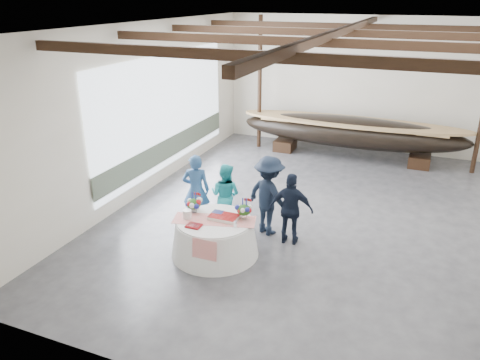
% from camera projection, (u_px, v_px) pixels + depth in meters
% --- Properties ---
extents(floor, '(10.00, 12.00, 0.01)m').
position_uv_depth(floor, '(325.00, 217.00, 11.55)').
color(floor, '#3D3D42').
rests_on(floor, ground).
extents(wall_back, '(10.00, 0.02, 4.50)m').
position_uv_depth(wall_back, '(369.00, 85.00, 15.86)').
color(wall_back, silver).
rests_on(wall_back, ground).
extents(wall_front, '(10.00, 0.02, 4.50)m').
position_uv_depth(wall_front, '(226.00, 255.00, 5.56)').
color(wall_front, silver).
rests_on(wall_front, ground).
extents(wall_left, '(0.02, 12.00, 4.50)m').
position_uv_depth(wall_left, '(146.00, 110.00, 12.47)').
color(wall_left, silver).
rests_on(wall_left, ground).
extents(ceiling, '(10.00, 12.00, 0.01)m').
position_uv_depth(ceiling, '(339.00, 26.00, 9.87)').
color(ceiling, white).
rests_on(ceiling, wall_back).
extents(pavilion_structure, '(9.80, 11.76, 4.50)m').
position_uv_depth(pavilion_structure, '(345.00, 47.00, 10.76)').
color(pavilion_structure, black).
rests_on(pavilion_structure, ground).
extents(open_bay, '(0.03, 7.00, 3.20)m').
position_uv_depth(open_bay, '(167.00, 117.00, 13.47)').
color(open_bay, silver).
rests_on(open_bay, ground).
extents(longboat_display, '(7.44, 1.49, 1.40)m').
position_uv_depth(longboat_display, '(351.00, 132.00, 15.42)').
color(longboat_display, black).
rests_on(longboat_display, ground).
extents(banquet_table, '(1.84, 1.84, 0.79)m').
position_uv_depth(banquet_table, '(215.00, 237.00, 9.81)').
color(banquet_table, white).
rests_on(banquet_table, ground).
extents(tabletop_items, '(1.79, 1.03, 0.40)m').
position_uv_depth(tabletop_items, '(216.00, 210.00, 9.76)').
color(tabletop_items, red).
rests_on(tabletop_items, banquet_table).
extents(guest_woman_blue, '(0.74, 0.62, 1.75)m').
position_uv_depth(guest_woman_blue, '(196.00, 190.00, 10.91)').
color(guest_woman_blue, navy).
rests_on(guest_woman_blue, ground).
extents(guest_woman_teal, '(0.79, 0.64, 1.53)m').
position_uv_depth(guest_woman_teal, '(225.00, 195.00, 10.91)').
color(guest_woman_teal, teal).
rests_on(guest_woman_teal, ground).
extents(guest_man_left, '(1.37, 1.12, 1.84)m').
position_uv_depth(guest_man_left, '(269.00, 196.00, 10.49)').
color(guest_man_left, black).
rests_on(guest_man_left, ground).
extents(guest_man_right, '(0.99, 0.49, 1.62)m').
position_uv_depth(guest_man_right, '(291.00, 209.00, 10.09)').
color(guest_man_right, black).
rests_on(guest_man_right, ground).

